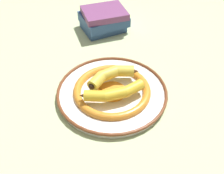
{
  "coord_description": "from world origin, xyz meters",
  "views": [
    {
      "loc": [
        -0.16,
        0.58,
        0.61
      ],
      "look_at": [
        -0.03,
        -0.02,
        0.04
      ],
      "focal_mm": 42.0,
      "sensor_mm": 36.0,
      "label": 1
    }
  ],
  "objects": [
    {
      "name": "banana_a",
      "position": [
        -0.04,
        0.02,
        0.05
      ],
      "size": [
        0.19,
        0.12,
        0.03
      ],
      "rotation": [
        0.0,
        0.0,
        3.64
      ],
      "color": "gold",
      "rests_on": "decorative_bowl"
    },
    {
      "name": "ground_plane",
      "position": [
        0.0,
        0.0,
        0.0
      ],
      "size": [
        2.8,
        2.8,
        0.0
      ],
      "primitive_type": "plane",
      "color": "#B2C693"
    },
    {
      "name": "book_stack",
      "position": [
        0.1,
        -0.41,
        0.05
      ],
      "size": [
        0.24,
        0.23,
        0.09
      ],
      "rotation": [
        0.0,
        0.0,
        3.76
      ],
      "color": "#2D4C84",
      "rests_on": "ground_plane"
    },
    {
      "name": "decorative_bowl",
      "position": [
        -0.03,
        -0.02,
        0.01
      ],
      "size": [
        0.36,
        0.36,
        0.03
      ],
      "color": "white",
      "rests_on": "ground_plane"
    },
    {
      "name": "banana_b",
      "position": [
        -0.02,
        -0.06,
        0.05
      ],
      "size": [
        0.15,
        0.13,
        0.04
      ],
      "rotation": [
        0.0,
        0.0,
        7.0
      ],
      "color": "gold",
      "rests_on": "decorative_bowl"
    }
  ]
}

